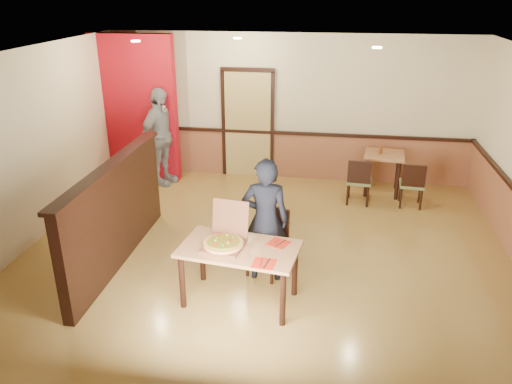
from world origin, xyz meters
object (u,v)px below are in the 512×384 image
side_chair_left (359,180)px  side_table (384,163)px  diner_chair (269,239)px  side_chair_right (412,183)px  diner (265,220)px  condiment (381,150)px  pizza_box (225,241)px  main_table (239,255)px  passerby (160,137)px

side_chair_left → side_table: 0.77m
diner_chair → side_chair_right: 3.29m
diner → condiment: diner is taller
diner → side_chair_right: bearing=-133.3°
side_chair_left → pizza_box: (-1.70, -3.19, 0.35)m
diner_chair → pizza_box: (-0.45, -0.71, 0.31)m
diner_chair → pizza_box: pizza_box is taller
pizza_box → condiment: pizza_box is taller
side_table → main_table: bearing=-117.4°
main_table → side_table: (1.98, 3.82, -0.05)m
passerby → side_table: bearing=-68.2°
main_table → side_chair_left: side_chair_left is taller
side_chair_left → diner: size_ratio=0.51×
side_chair_right → side_table: (-0.45, 0.61, 0.13)m
main_table → condiment: bearing=71.1°
diner_chair → side_table: diner_chair is taller
main_table → side_chair_right: side_chair_right is taller
main_table → diner: diner is taller
side_chair_left → passerby: size_ratio=0.45×
side_table → diner_chair: bearing=-119.0°
side_chair_left → side_chair_right: 0.90m
diner_chair → condiment: (1.64, 3.09, 0.34)m
diner_chair → side_chair_right: size_ratio=1.11×
diner_chair → pizza_box: 0.89m
diner_chair → pizza_box: bearing=-99.6°
side_chair_right → condiment: size_ratio=5.43×
side_table → condiment: condiment is taller
passerby → side_chair_left: bearing=-77.3°
diner_chair → side_chair_left: size_ratio=1.08×
side_chair_left → pizza_box: bearing=67.0°
diner_chair → side_chair_right: (2.16, 2.48, -0.05)m
side_table → condiment: (-0.07, 0.00, 0.25)m
main_table → passerby: (-2.19, 3.64, 0.30)m
diner → passerby: bearing=-54.9°
passerby → condiment: passerby is taller
side_table → pizza_box: (-2.16, -3.80, 0.22)m
side_chair_right → diner: bearing=53.8°
side_table → diner: size_ratio=0.47×
side_table → passerby: bearing=-177.5°
diner_chair → side_chair_left: 2.78m
diner → pizza_box: bearing=50.8°
side_table → side_chair_right: bearing=-53.9°
diner_chair → passerby: bearing=152.8°
main_table → passerby: size_ratio=0.79×
diner_chair → passerby: size_ratio=0.49×
diner_chair → condiment: bearing=84.6°
main_table → side_chair_left: (1.52, 3.21, -0.18)m
side_table → diner: 3.68m
main_table → side_chair_left: size_ratio=1.76×
pizza_box → condiment: size_ratio=3.92×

